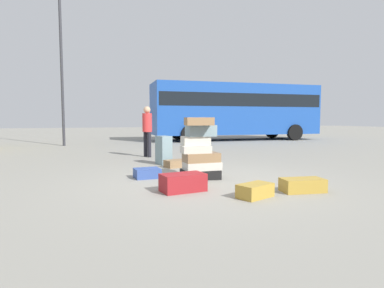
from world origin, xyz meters
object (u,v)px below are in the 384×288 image
Objects in this scene: suitcase_slate_foreground_far at (164,150)px; lamp_post at (61,42)px; parked_bus at (236,108)px; person_bearded_onlooker at (147,127)px; suitcase_tan_upright_blue at (255,191)px; suitcase_maroon_left_side at (183,182)px; suitcase_tower at (200,153)px; suitcase_navy_behind_tower at (147,173)px; suitcase_brown_right_side at (180,163)px; suitcase_tan_white_trunk at (303,185)px.

lamp_post is at bearing 97.86° from suitcase_slate_foreground_far.
person_bearded_onlooker is at bearing -131.69° from parked_bus.
suitcase_slate_foreground_far reaches higher than suitcase_tan_upright_blue.
suitcase_tan_upright_blue is 1.21m from suitcase_maroon_left_side.
suitcase_tower is 10.70m from lamp_post.
lamp_post is at bearing 99.86° from suitcase_navy_behind_tower.
suitcase_tower is at bearing -26.77° from suitcase_navy_behind_tower.
suitcase_tan_upright_blue is 0.08× the size of lamp_post.
suitcase_tower is 2.23m from suitcase_slate_foreground_far.
person_bearded_onlooker reaches higher than suitcase_brown_right_side.
lamp_post reaches higher than suitcase_navy_behind_tower.
parked_bus is at bearing 41.68° from suitcase_brown_right_side.
suitcase_slate_foreground_far is 1.02× the size of suitcase_brown_right_side.
suitcase_tan_upright_blue is at bearing -16.72° from person_bearded_onlooker.
suitcase_navy_behind_tower is 0.70× the size of suitcase_maroon_left_side.
suitcase_navy_behind_tower is 12.38m from parked_bus.
suitcase_tan_white_trunk is 5.91m from person_bearded_onlooker.
suitcase_tan_upright_blue is 5.81m from person_bearded_onlooker.
suitcase_tower is 1.77× the size of suitcase_tan_white_trunk.
suitcase_brown_right_side is 3.51m from suitcase_tan_white_trunk.
person_bearded_onlooker reaches higher than suitcase_maroon_left_side.
parked_bus is (5.60, 12.27, 1.73)m from suitcase_tan_upright_blue.
suitcase_brown_right_side is at bearing -66.89° from lamp_post.
lamp_post reaches higher than suitcase_brown_right_side.
suitcase_tower is 2.10m from suitcase_tan_white_trunk.
suitcase_slate_foreground_far is 10.45m from parked_bus.
suitcase_slate_foreground_far is 3.22m from suitcase_maroon_left_side.
suitcase_slate_foreground_far is 1.97m from suitcase_navy_behind_tower.
lamp_post is (-4.50, 10.98, 4.52)m from suitcase_tan_white_trunk.
suitcase_maroon_left_side is at bearing -112.07° from suitcase_slate_foreground_far.
suitcase_tan_white_trunk reaches higher than suitcase_brown_right_side.
suitcase_brown_right_side is at bearing 117.64° from suitcase_tan_white_trunk.
suitcase_tan_upright_blue is at bearing -112.48° from parked_bus.
suitcase_maroon_left_side reaches higher than suitcase_tan_upright_blue.
suitcase_tan_white_trunk is (1.22, -3.29, 0.02)m from suitcase_brown_right_side.
suitcase_navy_behind_tower is at bearing 145.04° from suitcase_tan_white_trunk.
suitcase_tan_upright_blue is 2.52m from suitcase_navy_behind_tower.
parked_bus is 1.32× the size of lamp_post.
suitcase_slate_foreground_far is 1.86m from person_bearded_onlooker.
suitcase_tan_white_trunk is (1.50, -3.85, -0.27)m from suitcase_slate_foreground_far.
suitcase_brown_right_side is at bearing -13.44° from person_bearded_onlooker.
suitcase_maroon_left_side is 11.54m from lamp_post.
suitcase_slate_foreground_far is at bearing 74.11° from suitcase_maroon_left_side.
suitcase_tan_white_trunk is 0.07× the size of parked_bus.
suitcase_maroon_left_side is (-1.90, 0.66, 0.04)m from suitcase_tan_white_trunk.
person_bearded_onlooker is (0.27, 4.95, 0.81)m from suitcase_maroon_left_side.
suitcase_navy_behind_tower is (-2.26, 2.06, -0.01)m from suitcase_tan_white_trunk.
person_bearded_onlooker is (-0.13, 1.76, 0.58)m from suitcase_slate_foreground_far.
suitcase_tower is 1.18m from suitcase_navy_behind_tower.
person_bearded_onlooker reaches higher than suitcase_tan_white_trunk.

